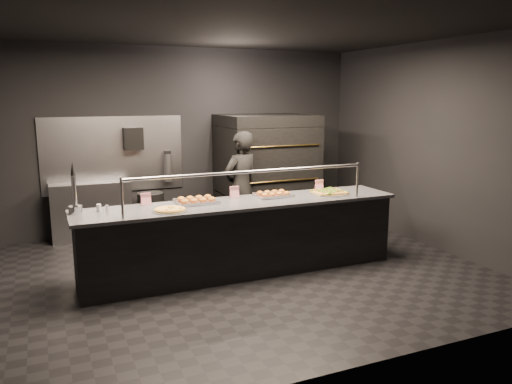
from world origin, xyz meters
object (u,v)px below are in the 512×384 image
(round_pizza, at_px, (170,210))
(square_pizza, at_px, (329,192))
(pizza_oven, at_px, (266,171))
(fire_extinguisher, at_px, (168,167))
(slider_tray_a, at_px, (197,201))
(worker, at_px, (241,188))
(prep_shelf, at_px, (92,211))
(beer_tap, at_px, (75,199))
(trash_bin, at_px, (151,214))
(towel_dispenser, at_px, (133,139))
(service_counter, at_px, (242,237))
(slider_tray_b, at_px, (273,194))

(round_pizza, xyz_separation_m, square_pizza, (2.23, 0.17, 0.00))
(round_pizza, bearing_deg, pizza_oven, 43.63)
(fire_extinguisher, distance_m, slider_tray_a, 2.26)
(fire_extinguisher, distance_m, worker, 1.46)
(prep_shelf, distance_m, beer_tap, 2.29)
(trash_bin, bearing_deg, towel_dispenser, 131.87)
(prep_shelf, distance_m, slider_tray_a, 2.47)
(towel_dispenser, xyz_separation_m, beer_tap, (-1.05, -2.24, -0.46))
(prep_shelf, xyz_separation_m, trash_bin, (0.90, -0.15, -0.10))
(fire_extinguisher, relative_size, beer_tap, 0.86)
(round_pizza, height_order, slider_tray_a, slider_tray_a)
(square_pizza, bearing_deg, service_counter, -179.01)
(round_pizza, xyz_separation_m, slider_tray_a, (0.41, 0.30, 0.02))
(fire_extinguisher, relative_size, worker, 0.30)
(worker, bearing_deg, pizza_oven, -155.33)
(towel_dispenser, relative_size, trash_bin, 0.50)
(prep_shelf, height_order, worker, worker)
(service_counter, xyz_separation_m, trash_bin, (-0.70, 2.17, -0.12))
(beer_tap, distance_m, slider_tray_a, 1.41)
(towel_dispenser, bearing_deg, square_pizza, -47.43)
(towel_dispenser, xyz_separation_m, slider_tray_a, (0.36, -2.24, -0.60))
(square_pizza, bearing_deg, prep_shelf, 141.37)
(service_counter, xyz_separation_m, pizza_oven, (1.20, 1.90, 0.50))
(slider_tray_b, bearing_deg, slider_tray_a, 179.42)
(pizza_oven, bearing_deg, square_pizza, -87.68)
(towel_dispenser, bearing_deg, service_counter, -69.37)
(worker, bearing_deg, towel_dispenser, -59.04)
(pizza_oven, bearing_deg, fire_extinguisher, 162.11)
(fire_extinguisher, xyz_separation_m, square_pizza, (1.63, -2.38, -0.12))
(pizza_oven, bearing_deg, slider_tray_a, -134.88)
(fire_extinguisher, bearing_deg, slider_tray_a, -94.89)
(pizza_oven, distance_m, worker, 1.00)
(service_counter, bearing_deg, fire_extinguisher, 98.30)
(prep_shelf, relative_size, towel_dispenser, 3.43)
(prep_shelf, bearing_deg, fire_extinguisher, 3.66)
(beer_tap, height_order, slider_tray_b, beer_tap)
(fire_extinguisher, xyz_separation_m, worker, (0.82, -1.18, -0.21))
(service_counter, relative_size, prep_shelf, 3.42)
(fire_extinguisher, relative_size, trash_bin, 0.73)
(beer_tap, distance_m, square_pizza, 3.23)
(service_counter, height_order, pizza_oven, pizza_oven)
(service_counter, height_order, worker, worker)
(prep_shelf, height_order, trash_bin, prep_shelf)
(prep_shelf, relative_size, fire_extinguisher, 2.38)
(towel_dispenser, relative_size, worker, 0.20)
(towel_dispenser, relative_size, slider_tray_a, 0.66)
(pizza_oven, distance_m, slider_tray_a, 2.47)
(slider_tray_b, bearing_deg, round_pizza, -168.71)
(fire_extinguisher, height_order, trash_bin, fire_extinguisher)
(towel_dispenser, relative_size, square_pizza, 0.67)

